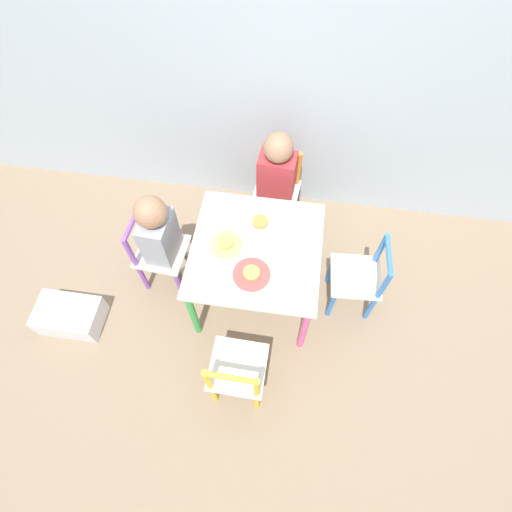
{
  "coord_description": "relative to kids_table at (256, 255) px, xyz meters",
  "views": [
    {
      "loc": [
        0.14,
        -1.0,
        2.13
      ],
      "look_at": [
        0.0,
        0.0,
        0.41
      ],
      "focal_mm": 28.0,
      "sensor_mm": 36.0,
      "label": 1
    }
  ],
  "objects": [
    {
      "name": "ground_plane",
      "position": [
        0.0,
        0.0,
        -0.42
      ],
      "size": [
        6.0,
        6.0,
        0.0
      ],
      "primitive_type": "plane",
      "color": "#8C755B"
    },
    {
      "name": "kids_table",
      "position": [
        0.0,
        0.0,
        0.0
      ],
      "size": [
        0.63,
        0.63,
        0.49
      ],
      "color": "silver",
      "rests_on": "ground_plane"
    },
    {
      "name": "chair_purple",
      "position": [
        -0.55,
        0.04,
        -0.16
      ],
      "size": [
        0.28,
        0.28,
        0.52
      ],
      "rotation": [
        0.0,
        0.0,
        1.5
      ],
      "color": "silver",
      "rests_on": "ground_plane"
    },
    {
      "name": "chair_orange",
      "position": [
        0.05,
        0.55,
        -0.16
      ],
      "size": [
        0.28,
        0.28,
        0.52
      ],
      "rotation": [
        0.0,
        0.0,
        -0.08
      ],
      "color": "silver",
      "rests_on": "ground_plane"
    },
    {
      "name": "chair_yellow",
      "position": [
        -0.01,
        -0.55,
        -0.16
      ],
      "size": [
        0.26,
        0.26,
        0.52
      ],
      "rotation": [
        0.0,
        0.0,
        -3.16
      ],
      "color": "silver",
      "rests_on": "ground_plane"
    },
    {
      "name": "chair_blue",
      "position": [
        0.55,
        0.03,
        -0.16
      ],
      "size": [
        0.28,
        0.28,
        0.52
      ],
      "rotation": [
        0.0,
        0.0,
        -1.51
      ],
      "color": "silver",
      "rests_on": "ground_plane"
    },
    {
      "name": "child_left",
      "position": [
        -0.48,
        0.03,
        0.01
      ],
      "size": [
        0.22,
        0.21,
        0.72
      ],
      "rotation": [
        0.0,
        0.0,
        1.5
      ],
      "color": "#7A6B5B",
      "rests_on": "ground_plane"
    },
    {
      "name": "child_back",
      "position": [
        0.04,
        0.48,
        0.02
      ],
      "size": [
        0.21,
        0.22,
        0.74
      ],
      "rotation": [
        0.0,
        0.0,
        -0.08
      ],
      "color": "#38383D",
      "rests_on": "ground_plane"
    },
    {
      "name": "plate_left",
      "position": [
        -0.15,
        0.0,
        0.08
      ],
      "size": [
        0.16,
        0.16,
        0.03
      ],
      "color": "#EADB66",
      "rests_on": "kids_table"
    },
    {
      "name": "plate_back",
      "position": [
        0.0,
        0.15,
        0.08
      ],
      "size": [
        0.18,
        0.18,
        0.03
      ],
      "color": "white",
      "rests_on": "kids_table"
    },
    {
      "name": "plate_front",
      "position": [
        -0.0,
        -0.15,
        0.08
      ],
      "size": [
        0.18,
        0.18,
        0.03
      ],
      "color": "#E54C47",
      "rests_on": "kids_table"
    },
    {
      "name": "storage_bin",
      "position": [
        -0.99,
        -0.33,
        -0.35
      ],
      "size": [
        0.34,
        0.22,
        0.15
      ],
      "color": "silver",
      "rests_on": "ground_plane"
    }
  ]
}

